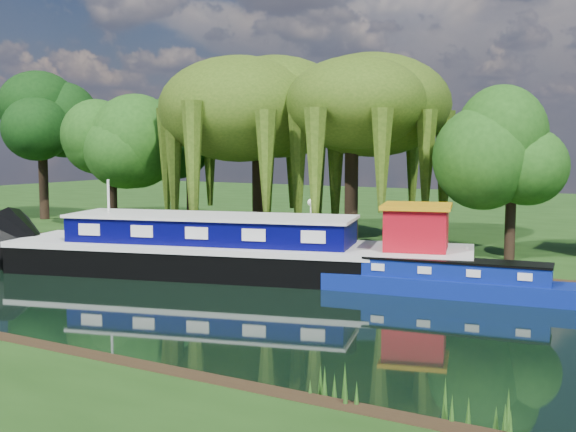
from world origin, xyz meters
The scene contains 14 objects.
ground centered at (0.00, 0.00, 0.00)m, with size 120.00×120.00×0.00m, color black.
far_bank centered at (0.00, 34.00, 0.23)m, with size 120.00×52.00×0.45m, color #18370F.
dutch_barge centered at (-0.05, 4.86, 1.06)m, with size 20.82×9.92×4.29m.
narrowboat centered at (9.35, 5.36, 0.53)m, with size 10.42×3.13×1.50m.
red_dinghy centered at (-16.30, 7.06, 0.00)m, with size 2.52×3.52×0.73m, color #9E0B18.
willow_left centered at (-4.22, 13.02, 7.46)m, with size 8.05×8.05×9.65m.
willow_right centered at (1.63, 12.80, 7.07)m, with size 7.45×7.45×9.08m.
tree_far_left centered at (-14.30, 11.99, 5.94)m, with size 4.98×4.98×8.02m.
tree_far_back centered at (-22.84, 14.06, 6.92)m, with size 5.52×5.52×9.28m.
tree_far_mid centered at (-11.28, 15.92, 5.71)m, with size 4.66×4.66×7.62m.
tree_far_right centered at (9.88, 12.29, 5.14)m, with size 4.16×4.16×6.80m.
lamppost centered at (0.50, 10.50, 2.42)m, with size 0.36×0.36×2.56m.
mooring_posts centered at (-0.50, 8.40, 0.95)m, with size 19.16×0.16×1.00m.
reeds_near centered at (6.87, -7.57, 0.55)m, with size 33.70×1.50×1.10m.
Camera 1 is at (17.59, -21.07, 5.76)m, focal length 45.00 mm.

